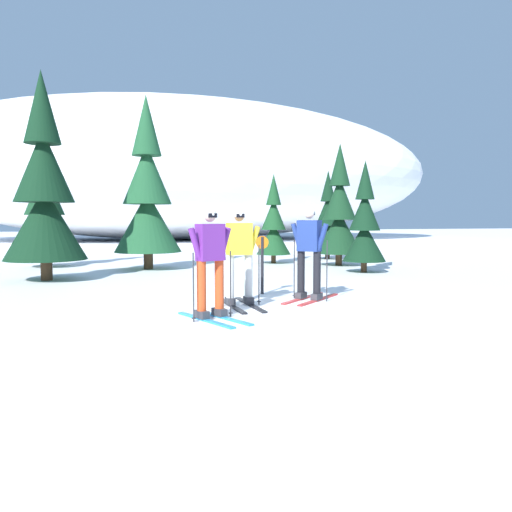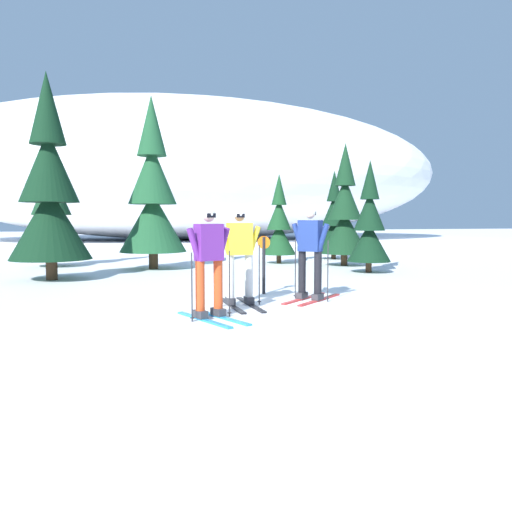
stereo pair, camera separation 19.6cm
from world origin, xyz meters
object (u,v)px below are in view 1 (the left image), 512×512
at_px(skier_navy_jacket, 309,251).
at_px(pine_tree_center, 274,226).
at_px(pine_tree_center_right, 364,226).
at_px(pine_tree_far_right, 328,222).
at_px(skier_yellow_jacket, 239,254).
at_px(pine_tree_right, 339,215).
at_px(pine_tree_far_left, 45,209).
at_px(trail_marker_post, 262,261).
at_px(pine_tree_left, 44,194).
at_px(pine_tree_center_left, 147,197).
at_px(skier_purple_jacket, 211,260).

distance_m(skier_navy_jacket, pine_tree_center, 8.45).
bearing_deg(pine_tree_center_right, pine_tree_far_right, 78.28).
xyz_separation_m(skier_yellow_jacket, pine_tree_right, (5.31, 6.89, 0.80)).
xyz_separation_m(skier_navy_jacket, pine_tree_far_left, (-5.91, 8.98, 0.96)).
distance_m(pine_tree_center_right, trail_marker_post, 5.48).
distance_m(pine_tree_left, pine_tree_center_left, 3.64).
distance_m(pine_tree_left, pine_tree_center, 8.11).
bearing_deg(pine_tree_far_right, pine_tree_far_left, -177.20).
bearing_deg(pine_tree_far_left, pine_tree_center_left, -27.36).
bearing_deg(pine_tree_far_right, skier_purple_jacket, -122.54).
height_order(pine_tree_center, trail_marker_post, pine_tree_center).
relative_size(skier_yellow_jacket, trail_marker_post, 1.44).
xyz_separation_m(pine_tree_center, pine_tree_far_right, (2.72, 1.28, 0.13)).
bearing_deg(skier_navy_jacket, skier_purple_jacket, -149.91).
bearing_deg(pine_tree_far_left, pine_tree_far_right, 2.80).
bearing_deg(pine_tree_left, trail_marker_post, -39.05).
bearing_deg(trail_marker_post, pine_tree_right, 51.53).
height_order(pine_tree_left, pine_tree_center, pine_tree_left).
relative_size(pine_tree_center_left, pine_tree_center, 1.71).
xyz_separation_m(skier_purple_jacket, pine_tree_center, (4.17, 9.52, 0.40)).
distance_m(skier_navy_jacket, pine_tree_left, 7.48).
bearing_deg(pine_tree_left, pine_tree_right, 10.76).
relative_size(pine_tree_far_left, pine_tree_right, 1.10).
xyz_separation_m(skier_navy_jacket, pine_tree_right, (3.83, 6.72, 0.77)).
height_order(pine_tree_center_left, pine_tree_center_right, pine_tree_center_left).
bearing_deg(trail_marker_post, skier_purple_jacket, -123.77).
height_order(skier_purple_jacket, pine_tree_center_right, pine_tree_center_right).
relative_size(pine_tree_center, pine_tree_right, 0.77).
bearing_deg(pine_tree_center_right, pine_tree_center, 114.02).
distance_m(pine_tree_right, pine_tree_far_right, 2.90).
relative_size(pine_tree_far_right, trail_marker_post, 2.82).
relative_size(pine_tree_left, trail_marker_post, 4.33).
relative_size(skier_navy_jacket, pine_tree_center_right, 0.55).
relative_size(pine_tree_center_right, pine_tree_right, 0.80).
bearing_deg(skier_yellow_jacket, skier_purple_jacket, -124.22).
xyz_separation_m(skier_navy_jacket, pine_tree_center_right, (3.60, 4.46, 0.42)).
relative_size(skier_yellow_jacket, pine_tree_far_left, 0.39).
bearing_deg(skier_purple_jacket, trail_marker_post, 56.23).
height_order(pine_tree_center_left, trail_marker_post, pine_tree_center_left).
relative_size(skier_purple_jacket, pine_tree_center_right, 0.53).
height_order(skier_navy_jacket, pine_tree_left, pine_tree_left).
bearing_deg(pine_tree_center_left, pine_tree_far_right, 16.88).
distance_m(skier_yellow_jacket, skier_purple_jacket, 1.37).
distance_m(pine_tree_far_left, pine_tree_center, 7.89).
bearing_deg(pine_tree_left, skier_yellow_jacket, -52.31).
bearing_deg(trail_marker_post, pine_tree_center, 70.12).
relative_size(skier_yellow_jacket, pine_tree_right, 0.43).
xyz_separation_m(skier_purple_jacket, pine_tree_left, (-3.20, 6.26, 1.33)).
bearing_deg(skier_yellow_jacket, trail_marker_post, 56.65).
distance_m(skier_purple_jacket, pine_tree_far_right, 12.82).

